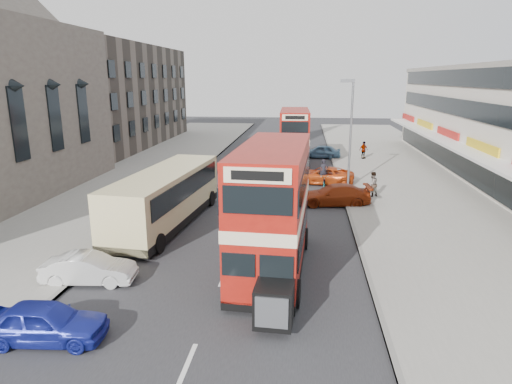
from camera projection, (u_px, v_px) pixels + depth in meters
The scene contains 19 objects.
ground at pixel (215, 299), 16.94m from camera, with size 160.00×160.00×0.00m, color #28282B.
road_surface at pixel (264, 181), 36.17m from camera, with size 12.00×90.00×0.01m, color #28282B.
pavement_right at pixel (415, 184), 34.87m from camera, with size 12.00×90.00×0.15m, color gray.
pavement_left at pixel (123, 177), 37.44m from camera, with size 12.00×90.00×0.15m, color gray.
kerb_left at pixel (191, 178), 36.81m from camera, with size 0.20×90.00×0.16m, color gray.
kerb_right at pixel (339, 182), 35.50m from camera, with size 0.20×90.00×0.16m, color gray.
brick_terrace at pixel (100, 96), 54.34m from camera, with size 14.00×28.00×12.00m, color #66594C.
street_lamp at pixel (350, 126), 32.35m from camera, with size 1.00×0.20×8.12m.
bus_main at pixel (273, 209), 18.80m from camera, with size 3.08×9.82×5.35m.
bus_second at pixel (294, 138), 41.24m from camera, with size 2.83×9.42×5.17m.
coach at pixel (166, 196), 25.13m from camera, with size 3.78×11.19×2.91m.
car_left_near at pixel (45, 322), 14.09m from camera, with size 1.57×3.90×1.33m, color #1C269A.
car_left_front at pixel (89, 269), 18.13m from camera, with size 1.31×3.75×1.24m, color silver.
car_right_a at pixel (334, 195), 29.24m from camera, with size 1.93×4.75×1.38m, color maroon.
car_right_b at pixel (323, 175), 35.10m from camera, with size 2.25×4.88×1.36m, color #CD4614.
car_right_c at pixel (321, 151), 46.34m from camera, with size 1.65×4.11×1.40m, color #5383A7.
pedestrian_near at pixel (372, 184), 30.78m from camera, with size 0.65×0.44×1.77m, color gray.
pedestrian_far at pixel (363, 150), 45.20m from camera, with size 1.04×0.43×1.77m, color gray.
cyclist at pixel (323, 177), 34.27m from camera, with size 0.85×1.85×2.13m.
Camera 1 is at (3.28, -15.09, 8.23)m, focal length 31.02 mm.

